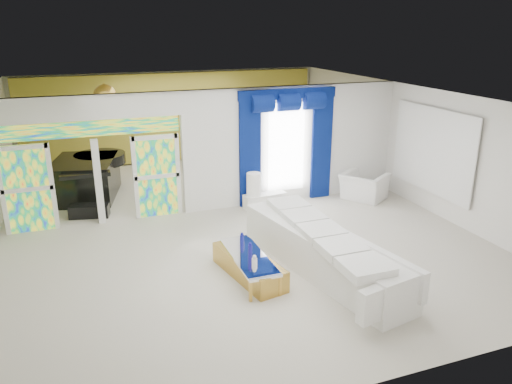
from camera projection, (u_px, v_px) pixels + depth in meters
name	position (u px, v px, depth m)	size (l,w,h in m)	color
floor	(227.00, 222.00, 11.69)	(12.00, 12.00, 0.00)	#B7AF9E
dividing_wall	(293.00, 144.00, 12.80)	(5.70, 0.18, 3.00)	white
dividing_header	(87.00, 107.00, 10.77)	(4.30, 0.18, 0.55)	white
stained_panel_left	(28.00, 189.00, 10.86)	(0.95, 0.04, 2.00)	#994C3F
stained_panel_right	(157.00, 176.00, 11.79)	(0.95, 0.04, 2.00)	#994C3F
stained_transom	(89.00, 129.00, 10.92)	(4.00, 0.05, 0.35)	#994C3F
window_pane	(286.00, 147.00, 12.64)	(1.00, 0.02, 2.30)	white
blue_drape_left	(250.00, 153.00, 12.31)	(0.55, 0.10, 2.80)	#030E46
blue_drape_right	(321.00, 146.00, 12.96)	(0.55, 0.10, 2.80)	#030E46
blue_pelmet	(288.00, 94.00, 12.17)	(2.60, 0.12, 0.25)	#030E46
wall_mirror	(433.00, 151.00, 11.92)	(0.04, 2.70, 1.90)	white
gold_curtains	(174.00, 117.00, 16.45)	(9.70, 0.12, 2.90)	#AEA229
white_sofa	(322.00, 253.00, 9.23)	(0.88, 4.10, 0.78)	silver
coffee_table	(249.00, 266.00, 9.12)	(0.60, 1.80, 0.40)	#B38B38
console_table	(265.00, 201.00, 12.57)	(1.09, 0.35, 0.36)	white
table_lamp	(254.00, 184.00, 12.32)	(0.36, 0.36, 0.58)	white
armchair	(364.00, 186.00, 13.13)	(1.09, 0.95, 0.71)	silver
grand_piano	(85.00, 178.00, 13.25)	(1.55, 2.03, 1.03)	black
piano_bench	(89.00, 211.00, 11.95)	(0.93, 0.36, 0.31)	black
tv_console	(23.00, 187.00, 12.97)	(0.51, 0.47, 0.75)	#AA8155
chandelier	(105.00, 96.00, 13.10)	(0.60, 0.60, 0.60)	gold
decanters	(249.00, 251.00, 9.06)	(0.16, 1.00, 0.26)	navy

